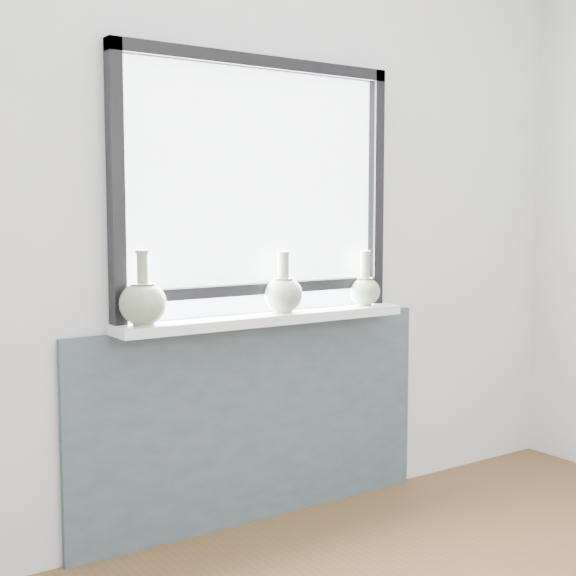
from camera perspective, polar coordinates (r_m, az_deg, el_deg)
back_wall at (r=3.37m, az=-2.51°, el=5.11°), size 3.60×0.02×2.60m
apron_panel at (r=3.46m, az=-2.18°, el=-9.47°), size 1.70×0.03×0.86m
windowsill at (r=3.31m, az=-1.56°, el=-2.19°), size 1.32×0.18×0.04m
window at (r=3.34m, az=-2.18°, el=7.53°), size 1.30×0.06×1.05m
vase_a at (r=3.01m, az=-10.27°, el=-0.95°), size 0.18×0.18×0.28m
vase_b at (r=3.33m, az=-0.31°, el=-0.33°), size 0.16×0.16×0.26m
vase_c at (r=3.61m, az=5.49°, el=-0.04°), size 0.14×0.14×0.25m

